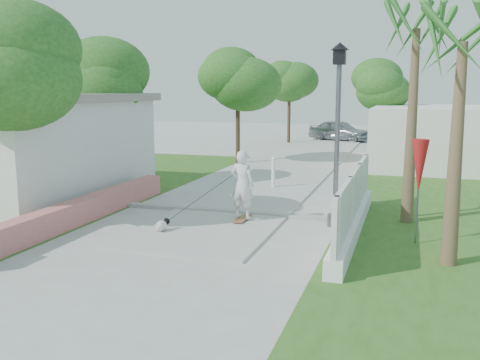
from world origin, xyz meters
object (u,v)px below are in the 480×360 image
at_px(skateboarder, 209,194).
at_px(dog, 162,225).
at_px(parked_car, 339,131).
at_px(patio_umbrella, 419,168).
at_px(street_lamp, 337,128).
at_px(bollard, 273,172).

bearing_deg(skateboarder, dog, 60.77).
bearing_deg(skateboarder, parked_car, -82.61).
distance_m(patio_umbrella, parked_car, 24.03).
relative_size(patio_umbrella, skateboarder, 1.21).
xyz_separation_m(skateboarder, dog, (-0.79, -1.04, -0.59)).
xyz_separation_m(street_lamp, skateboarder, (-2.99, -0.86, -1.64)).
relative_size(street_lamp, patio_umbrella, 1.93).
bearing_deg(street_lamp, dog, -153.39).
distance_m(street_lamp, skateboarder, 3.52).
distance_m(skateboarder, dog, 1.43).
xyz_separation_m(street_lamp, patio_umbrella, (1.90, -1.00, -0.74)).
bearing_deg(street_lamp, bollard, 120.96).
xyz_separation_m(bollard, parked_car, (-0.04, 18.06, 0.10)).
bearing_deg(patio_umbrella, parked_car, 101.15).
height_order(skateboarder, dog, skateboarder).
bearing_deg(patio_umbrella, dog, -171.04).
height_order(street_lamp, dog, street_lamp).
xyz_separation_m(street_lamp, dog, (-3.78, -1.90, -2.23)).
relative_size(bollard, skateboarder, 0.57).
height_order(bollard, dog, bollard).
distance_m(patio_umbrella, dog, 5.94).
relative_size(bollard, dog, 2.18).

